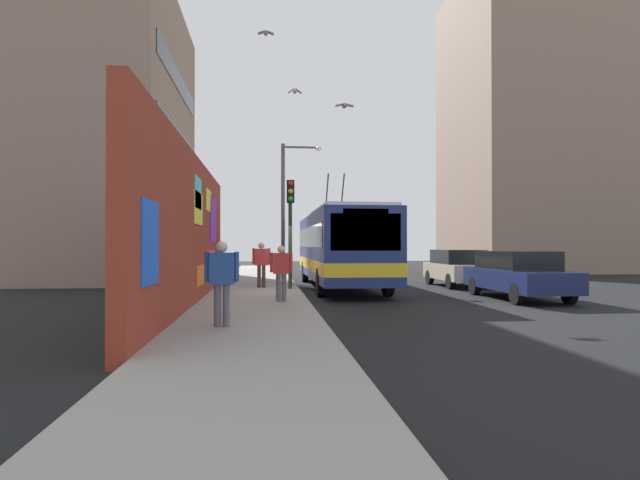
{
  "coord_description": "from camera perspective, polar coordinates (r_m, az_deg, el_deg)",
  "views": [
    {
      "loc": [
        -18.65,
        1.26,
        1.77
      ],
      "look_at": [
        1.35,
        -0.8,
        1.97
      ],
      "focal_mm": 29.6,
      "sensor_mm": 36.0,
      "label": 1
    }
  ],
  "objects": [
    {
      "name": "pedestrian_near_wall",
      "position": [
        10.72,
        -10.57,
        -3.86
      ],
      "size": [
        0.23,
        0.68,
        1.71
      ],
      "color": "#595960",
      "rests_on": "sidewalk_slab"
    },
    {
      "name": "flying_pigeons",
      "position": [
        17.97,
        -1.58,
        19.86
      ],
      "size": [
        7.31,
        2.94,
        3.48
      ],
      "color": "gray"
    },
    {
      "name": "street_lamp",
      "position": [
        25.03,
        -3.51,
        4.23
      ],
      "size": [
        0.44,
        1.91,
        6.43
      ],
      "color": "#4C4C51",
      "rests_on": "sidewalk_slab"
    },
    {
      "name": "sidewalk_slab",
      "position": [
        18.73,
        -6.93,
        -5.77
      ],
      "size": [
        48.0,
        3.2,
        0.15
      ],
      "primitive_type": "cube",
      "color": "gray",
      "rests_on": "ground_plane"
    },
    {
      "name": "parked_car_champagne",
      "position": [
        23.49,
        14.73,
        -2.85
      ],
      "size": [
        4.11,
        1.91,
        1.58
      ],
      "color": "#C6B793",
      "rests_on": "ground_plane"
    },
    {
      "name": "graffiti_wall",
      "position": [
        15.43,
        -13.66,
        0.87
      ],
      "size": [
        15.23,
        0.32,
        4.31
      ],
      "color": "maroon",
      "rests_on": "ground_plane"
    },
    {
      "name": "building_far_right",
      "position": [
        40.41,
        21.57,
        11.21
      ],
      "size": [
        10.3,
        9.91,
        20.0
      ],
      "color": "gray",
      "rests_on": "ground_plane"
    },
    {
      "name": "building_far_left",
      "position": [
        31.02,
        -20.94,
        10.23
      ],
      "size": [
        13.61,
        6.32,
        15.13
      ],
      "color": "gray",
      "rests_on": "ground_plane"
    },
    {
      "name": "ground_plane",
      "position": [
        18.78,
        -2.02,
        -5.99
      ],
      "size": [
        80.0,
        80.0,
        0.0
      ],
      "primitive_type": "plane",
      "color": "black"
    },
    {
      "name": "city_bus",
      "position": [
        21.9,
        2.15,
        -0.64
      ],
      "size": [
        11.53,
        2.62,
        4.92
      ],
      "color": "navy",
      "rests_on": "ground_plane"
    },
    {
      "name": "parked_car_navy",
      "position": [
        18.59,
        20.55,
        -3.43
      ],
      "size": [
        4.84,
        1.87,
        1.58
      ],
      "color": "navy",
      "rests_on": "ground_plane"
    },
    {
      "name": "traffic_light",
      "position": [
        19.66,
        -3.22,
        2.69
      ],
      "size": [
        0.49,
        0.28,
        4.07
      ],
      "color": "#2D382D",
      "rests_on": "sidewalk_slab"
    },
    {
      "name": "pedestrian_midblock",
      "position": [
        20.36,
        -6.36,
        -2.27
      ],
      "size": [
        0.23,
        0.69,
        1.73
      ],
      "color": "#3F3326",
      "rests_on": "sidewalk_slab"
    },
    {
      "name": "pedestrian_at_curb",
      "position": [
        15.3,
        -4.21,
        -3.12
      ],
      "size": [
        0.22,
        0.66,
        1.61
      ],
      "color": "#595960",
      "rests_on": "sidewalk_slab"
    }
  ]
}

